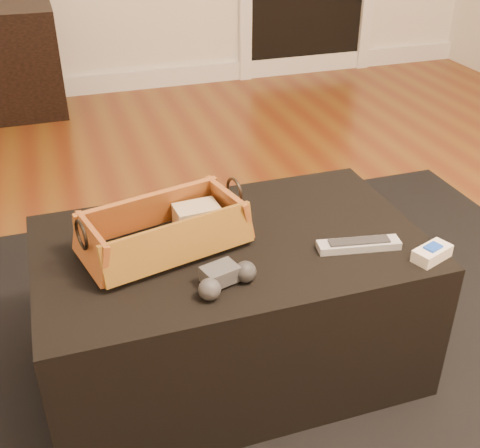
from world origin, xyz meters
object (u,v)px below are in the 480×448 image
object	(u,v)px
wicker_basket	(164,232)
cream_gadget	(432,253)
ottoman	(231,305)
tv_remote	(160,245)
game_controller	(225,278)
silver_remote	(359,245)

from	to	relation	value
wicker_basket	cream_gadget	bearing A→B (deg)	-22.26
ottoman	tv_remote	xyz separation A→B (m)	(-0.18, -0.00, 0.24)
game_controller	silver_remote	world-z (taller)	game_controller
ottoman	tv_remote	bearing A→B (deg)	-179.75
ottoman	game_controller	distance (m)	0.31
ottoman	game_controller	world-z (taller)	game_controller
ottoman	tv_remote	size ratio (longest dim) A/B	4.58
wicker_basket	cream_gadget	size ratio (longest dim) A/B	4.02
game_controller	tv_remote	bearing A→B (deg)	121.70
silver_remote	cream_gadget	size ratio (longest dim) A/B	1.92
silver_remote	cream_gadget	xyz separation A→B (m)	(0.15, -0.10, 0.01)
ottoman	tv_remote	distance (m)	0.30
tv_remote	cream_gadget	bearing A→B (deg)	-39.73
ottoman	cream_gadget	world-z (taller)	cream_gadget
game_controller	silver_remote	xyz separation A→B (m)	(0.37, 0.05, -0.01)
ottoman	cream_gadget	bearing A→B (deg)	-27.41
ottoman	silver_remote	size ratio (longest dim) A/B	4.63
cream_gadget	silver_remote	bearing A→B (deg)	146.32
wicker_basket	game_controller	world-z (taller)	wicker_basket
tv_remote	silver_remote	distance (m)	0.50
ottoman	wicker_basket	bearing A→B (deg)	173.41
game_controller	silver_remote	distance (m)	0.37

